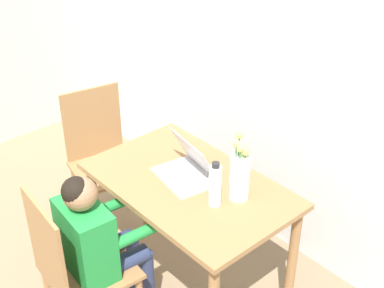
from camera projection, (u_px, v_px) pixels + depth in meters
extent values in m
cube|color=silver|center=(283.00, 49.00, 2.91)|extent=(6.40, 0.05, 2.50)
cube|color=olive|center=(189.00, 185.00, 2.70)|extent=(1.07, 0.66, 0.03)
cylinder|color=olive|center=(96.00, 221.00, 3.05)|extent=(0.05, 0.05, 0.72)
cylinder|color=olive|center=(172.00, 183.00, 3.36)|extent=(0.05, 0.05, 0.72)
cylinder|color=olive|center=(292.00, 264.00, 2.74)|extent=(0.05, 0.05, 0.72)
cube|color=olive|center=(90.00, 270.00, 2.61)|extent=(0.43, 0.43, 0.02)
cube|color=olive|center=(46.00, 248.00, 2.39)|extent=(0.38, 0.05, 0.47)
cylinder|color=olive|center=(108.00, 268.00, 2.93)|extent=(0.04, 0.04, 0.42)
cube|color=olive|center=(107.00, 169.00, 3.37)|extent=(0.47, 0.47, 0.02)
cube|color=olive|center=(92.00, 123.00, 3.38)|extent=(0.09, 0.38, 0.47)
cylinder|color=olive|center=(95.00, 220.00, 3.29)|extent=(0.04, 0.04, 0.42)
cylinder|color=olive|center=(145.00, 203.00, 3.43)|extent=(0.04, 0.04, 0.42)
cylinder|color=olive|center=(76.00, 192.00, 3.54)|extent=(0.04, 0.04, 0.42)
cylinder|color=olive|center=(123.00, 177.00, 3.68)|extent=(0.04, 0.04, 0.42)
cube|color=#1E8438|center=(86.00, 240.00, 2.51)|extent=(0.33, 0.21, 0.38)
sphere|color=#936B4C|center=(80.00, 194.00, 2.37)|extent=(0.16, 0.16, 0.16)
sphere|color=black|center=(76.00, 191.00, 2.35)|extent=(0.14, 0.14, 0.14)
cylinder|color=navy|center=(122.00, 263.00, 2.62)|extent=(0.11, 0.29, 0.09)
cylinder|color=navy|center=(108.00, 247.00, 2.72)|extent=(0.11, 0.29, 0.09)
cylinder|color=navy|center=(148.00, 284.00, 2.82)|extent=(0.08, 0.08, 0.44)
cylinder|color=navy|center=(134.00, 269.00, 2.91)|extent=(0.08, 0.08, 0.44)
cylinder|color=#1E8438|center=(139.00, 234.00, 2.52)|extent=(0.08, 0.24, 0.06)
cylinder|color=#1E8438|center=(111.00, 206.00, 2.70)|extent=(0.08, 0.24, 0.06)
cube|color=#B2B2B7|center=(185.00, 177.00, 2.73)|extent=(0.35, 0.28, 0.01)
cube|color=silver|center=(185.00, 176.00, 2.72)|extent=(0.30, 0.21, 0.00)
cube|color=#B2B2B7|center=(195.00, 155.00, 2.70)|extent=(0.33, 0.17, 0.21)
cube|color=black|center=(196.00, 155.00, 2.70)|extent=(0.30, 0.15, 0.18)
cylinder|color=silver|center=(239.00, 178.00, 2.53)|extent=(0.10, 0.10, 0.23)
cylinder|color=#3D7A38|center=(244.00, 171.00, 2.49)|extent=(0.01, 0.01, 0.22)
sphere|color=#EFDB66|center=(245.00, 151.00, 2.44)|extent=(0.04, 0.04, 0.04)
cylinder|color=#3D7A38|center=(243.00, 169.00, 2.52)|extent=(0.01, 0.01, 0.22)
sphere|color=#EFDB66|center=(244.00, 150.00, 2.46)|extent=(0.04, 0.04, 0.04)
cylinder|color=#3D7A38|center=(238.00, 162.00, 2.50)|extent=(0.01, 0.01, 0.29)
sphere|color=#EFDB66|center=(239.00, 135.00, 2.43)|extent=(0.04, 0.04, 0.04)
cylinder|color=#3D7A38|center=(235.00, 167.00, 2.49)|extent=(0.01, 0.01, 0.26)
sphere|color=#EFDB66|center=(237.00, 143.00, 2.43)|extent=(0.03, 0.03, 0.03)
cylinder|color=#3D7A38|center=(239.00, 171.00, 2.48)|extent=(0.01, 0.01, 0.25)
sphere|color=#EFDB66|center=(240.00, 148.00, 2.42)|extent=(0.04, 0.04, 0.04)
cylinder|color=silver|center=(215.00, 186.00, 2.49)|extent=(0.06, 0.06, 0.21)
cylinder|color=#262628|center=(216.00, 165.00, 2.43)|extent=(0.04, 0.04, 0.02)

